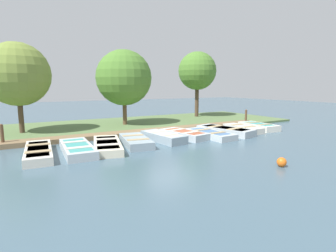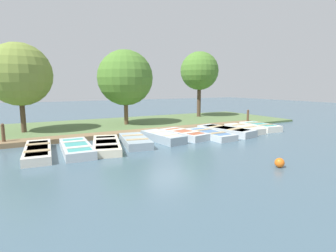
{
  "view_description": "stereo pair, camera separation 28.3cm",
  "coord_description": "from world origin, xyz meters",
  "px_view_note": "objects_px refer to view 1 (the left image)",
  "views": [
    {
      "loc": [
        12.47,
        -6.95,
        2.78
      ],
      "look_at": [
        0.21,
        -0.03,
        0.65
      ],
      "focal_mm": 28.0,
      "sensor_mm": 36.0,
      "label": 1
    },
    {
      "loc": [
        12.61,
        -6.7,
        2.78
      ],
      "look_at": [
        0.21,
        -0.03,
        0.65
      ],
      "focal_mm": 28.0,
      "sensor_mm": 36.0,
      "label": 2
    }
  ],
  "objects_px": {
    "rowboat_2": "(107,145)",
    "park_tree_far_left": "(17,74)",
    "rowboat_8": "(243,128)",
    "mooring_post_near": "(2,135)",
    "rowboat_5": "(184,134)",
    "rowboat_9": "(258,126)",
    "rowboat_7": "(225,130)",
    "rowboat_1": "(77,148)",
    "rowboat_0": "(38,152)",
    "rowboat_3": "(136,141)",
    "buoy": "(282,162)",
    "park_tree_center": "(197,71)",
    "rowboat_4": "(163,137)",
    "mooring_post_far": "(246,117)",
    "park_tree_left": "(124,78)",
    "rowboat_6": "(209,134)"
  },
  "relations": [
    {
      "from": "rowboat_2",
      "to": "park_tree_far_left",
      "type": "bearing_deg",
      "value": -136.58
    },
    {
      "from": "rowboat_8",
      "to": "mooring_post_near",
      "type": "xyz_separation_m",
      "value": [
        -2.28,
        -12.82,
        0.37
      ]
    },
    {
      "from": "rowboat_5",
      "to": "rowboat_9",
      "type": "height_order",
      "value": "rowboat_9"
    },
    {
      "from": "rowboat_7",
      "to": "rowboat_9",
      "type": "relative_size",
      "value": 1.31
    },
    {
      "from": "mooring_post_near",
      "to": "park_tree_far_left",
      "type": "xyz_separation_m",
      "value": [
        -3.08,
        0.81,
        2.89
      ]
    },
    {
      "from": "rowboat_1",
      "to": "park_tree_far_left",
      "type": "xyz_separation_m",
      "value": [
        -5.79,
        -1.98,
        3.26
      ]
    },
    {
      "from": "rowboat_0",
      "to": "rowboat_3",
      "type": "height_order",
      "value": "rowboat_3"
    },
    {
      "from": "buoy",
      "to": "park_tree_center",
      "type": "relative_size",
      "value": 0.06
    },
    {
      "from": "rowboat_2",
      "to": "rowboat_4",
      "type": "bearing_deg",
      "value": 109.18
    },
    {
      "from": "rowboat_0",
      "to": "rowboat_8",
      "type": "relative_size",
      "value": 1.31
    },
    {
      "from": "mooring_post_far",
      "to": "park_tree_left",
      "type": "height_order",
      "value": "park_tree_left"
    },
    {
      "from": "rowboat_4",
      "to": "rowboat_8",
      "type": "relative_size",
      "value": 1.06
    },
    {
      "from": "park_tree_far_left",
      "to": "park_tree_left",
      "type": "xyz_separation_m",
      "value": [
        -0.21,
        6.33,
        -0.08
      ]
    },
    {
      "from": "rowboat_0",
      "to": "rowboat_4",
      "type": "relative_size",
      "value": 1.24
    },
    {
      "from": "mooring_post_near",
      "to": "rowboat_8",
      "type": "bearing_deg",
      "value": 79.92
    },
    {
      "from": "mooring_post_near",
      "to": "rowboat_6",
      "type": "bearing_deg",
      "value": 74.72
    },
    {
      "from": "rowboat_2",
      "to": "mooring_post_far",
      "type": "relative_size",
      "value": 3.25
    },
    {
      "from": "rowboat_1",
      "to": "park_tree_far_left",
      "type": "height_order",
      "value": "park_tree_far_left"
    },
    {
      "from": "rowboat_0",
      "to": "rowboat_2",
      "type": "distance_m",
      "value": 2.78
    },
    {
      "from": "rowboat_1",
      "to": "mooring_post_near",
      "type": "bearing_deg",
      "value": -131.96
    },
    {
      "from": "park_tree_far_left",
      "to": "rowboat_6",
      "type": "bearing_deg",
      "value": 57.48
    },
    {
      "from": "rowboat_5",
      "to": "park_tree_center",
      "type": "distance_m",
      "value": 9.98
    },
    {
      "from": "rowboat_1",
      "to": "rowboat_3",
      "type": "height_order",
      "value": "rowboat_3"
    },
    {
      "from": "rowboat_9",
      "to": "rowboat_5",
      "type": "bearing_deg",
      "value": -85.62
    },
    {
      "from": "rowboat_7",
      "to": "mooring_post_far",
      "type": "relative_size",
      "value": 3.3
    },
    {
      "from": "rowboat_3",
      "to": "rowboat_9",
      "type": "distance_m",
      "value": 8.77
    },
    {
      "from": "rowboat_9",
      "to": "buoy",
      "type": "height_order",
      "value": "rowboat_9"
    },
    {
      "from": "rowboat_2",
      "to": "rowboat_9",
      "type": "bearing_deg",
      "value": 106.31
    },
    {
      "from": "rowboat_1",
      "to": "rowboat_2",
      "type": "distance_m",
      "value": 1.3
    },
    {
      "from": "rowboat_6",
      "to": "park_tree_center",
      "type": "relative_size",
      "value": 0.56
    },
    {
      "from": "rowboat_8",
      "to": "mooring_post_far",
      "type": "bearing_deg",
      "value": 133.14
    },
    {
      "from": "rowboat_7",
      "to": "mooring_post_near",
      "type": "relative_size",
      "value": 3.3
    },
    {
      "from": "rowboat_2",
      "to": "rowboat_7",
      "type": "distance_m",
      "value": 7.19
    },
    {
      "from": "rowboat_0",
      "to": "rowboat_9",
      "type": "relative_size",
      "value": 1.3
    },
    {
      "from": "rowboat_9",
      "to": "mooring_post_far",
      "type": "height_order",
      "value": "mooring_post_far"
    },
    {
      "from": "rowboat_0",
      "to": "park_tree_left",
      "type": "xyz_separation_m",
      "value": [
        -5.78,
        5.81,
        3.19
      ]
    },
    {
      "from": "rowboat_0",
      "to": "mooring_post_far",
      "type": "distance_m",
      "value": 14.32
    },
    {
      "from": "rowboat_3",
      "to": "park_tree_center",
      "type": "xyz_separation_m",
      "value": [
        -7.41,
        8.9,
        3.91
      ]
    },
    {
      "from": "rowboat_2",
      "to": "buoy",
      "type": "distance_m",
      "value": 7.21
    },
    {
      "from": "rowboat_9",
      "to": "park_tree_center",
      "type": "height_order",
      "value": "park_tree_center"
    },
    {
      "from": "rowboat_9",
      "to": "rowboat_1",
      "type": "bearing_deg",
      "value": -82.51
    },
    {
      "from": "rowboat_4",
      "to": "mooring_post_far",
      "type": "bearing_deg",
      "value": 98.43
    },
    {
      "from": "mooring_post_near",
      "to": "rowboat_3",
      "type": "bearing_deg",
      "value": 65.71
    },
    {
      "from": "rowboat_3",
      "to": "rowboat_8",
      "type": "relative_size",
      "value": 1.1
    },
    {
      "from": "rowboat_0",
      "to": "rowboat_6",
      "type": "relative_size",
      "value": 1.11
    },
    {
      "from": "rowboat_8",
      "to": "mooring_post_near",
      "type": "height_order",
      "value": "mooring_post_near"
    },
    {
      "from": "rowboat_1",
      "to": "rowboat_3",
      "type": "bearing_deg",
      "value": 96.49
    },
    {
      "from": "rowboat_5",
      "to": "rowboat_6",
      "type": "height_order",
      "value": "rowboat_5"
    },
    {
      "from": "park_tree_left",
      "to": "rowboat_1",
      "type": "bearing_deg",
      "value": -35.9
    },
    {
      "from": "mooring_post_near",
      "to": "park_tree_far_left",
      "type": "distance_m",
      "value": 4.3
    }
  ]
}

